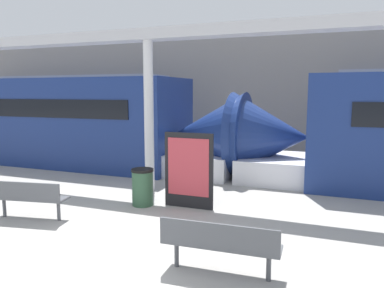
% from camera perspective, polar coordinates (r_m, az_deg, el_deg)
% --- Properties ---
extents(ground_plane, '(60.00, 60.00, 0.00)m').
position_cam_1_polar(ground_plane, '(6.22, -15.59, -17.36)').
color(ground_plane, '#9E9B96').
extents(station_wall, '(56.00, 0.20, 5.00)m').
position_cam_1_polar(station_wall, '(15.78, 8.61, 7.35)').
color(station_wall, gray).
rests_on(station_wall, ground_plane).
extents(train_right, '(15.31, 2.93, 3.20)m').
position_cam_1_polar(train_right, '(15.35, -21.25, 3.21)').
color(train_right, navy).
rests_on(train_right, ground_plane).
extents(bench_near, '(1.74, 0.51, 0.82)m').
position_cam_1_polar(bench_near, '(5.51, 4.23, -14.68)').
color(bench_near, '#4C4F54').
rests_on(bench_near, ground_plane).
extents(bench_far, '(1.63, 0.71, 0.82)m').
position_cam_1_polar(bench_far, '(8.47, -23.72, -7.26)').
color(bench_far, '#4C4F54').
rests_on(bench_far, ground_plane).
extents(trash_bin, '(0.52, 0.52, 0.86)m').
position_cam_1_polar(trash_bin, '(8.85, -7.54, -6.50)').
color(trash_bin, '#2D5138').
rests_on(trash_bin, ground_plane).
extents(poster_board, '(1.16, 0.07, 1.72)m').
position_cam_1_polar(poster_board, '(8.49, -0.51, -4.02)').
color(poster_board, black).
rests_on(poster_board, ground_plane).
extents(support_column_near, '(0.25, 0.25, 3.94)m').
position_cam_1_polar(support_column_near, '(9.96, -6.58, 4.08)').
color(support_column_near, silver).
rests_on(support_column_near, ground_plane).
extents(canopy_beam, '(28.00, 0.60, 0.28)m').
position_cam_1_polar(canopy_beam, '(10.05, -6.78, 16.18)').
color(canopy_beam, '#B7B7BC').
rests_on(canopy_beam, support_column_near).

